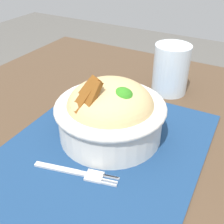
# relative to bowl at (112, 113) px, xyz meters

# --- Properties ---
(table) EXTENTS (1.01, 0.84, 0.73)m
(table) POSITION_rel_bowl_xyz_m (0.09, -0.00, -0.13)
(table) COLOR #4C3826
(table) RESTS_ON ground_plane
(placemat) EXTENTS (0.43, 0.33, 0.00)m
(placemat) POSITION_rel_bowl_xyz_m (0.05, 0.01, -0.05)
(placemat) COLOR navy
(placemat) RESTS_ON table
(bowl) EXTENTS (0.19, 0.19, 0.12)m
(bowl) POSITION_rel_bowl_xyz_m (0.00, 0.00, 0.00)
(bowl) COLOR silver
(bowl) RESTS_ON placemat
(fork) EXTENTS (0.05, 0.13, 0.00)m
(fork) POSITION_rel_bowl_xyz_m (0.11, 0.00, -0.05)
(fork) COLOR silver
(fork) RESTS_ON placemat
(drinking_glass) EXTENTS (0.08, 0.08, 0.11)m
(drinking_glass) POSITION_rel_bowl_xyz_m (-0.21, 0.03, -0.00)
(drinking_glass) COLOR silver
(drinking_glass) RESTS_ON table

